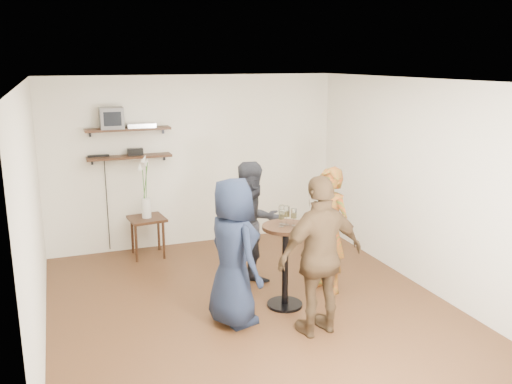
% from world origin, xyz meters
% --- Properties ---
extents(room, '(4.58, 5.08, 2.68)m').
position_xyz_m(room, '(0.00, 0.00, 1.30)').
color(room, '#3F2614').
rests_on(room, ground).
extents(shelf_upper, '(1.20, 0.25, 0.04)m').
position_xyz_m(shelf_upper, '(-1.00, 2.38, 1.85)').
color(shelf_upper, black).
rests_on(shelf_upper, room).
extents(shelf_lower, '(1.20, 0.25, 0.04)m').
position_xyz_m(shelf_lower, '(-1.00, 2.38, 1.45)').
color(shelf_lower, black).
rests_on(shelf_lower, room).
extents(crt_monitor, '(0.32, 0.30, 0.30)m').
position_xyz_m(crt_monitor, '(-1.22, 2.38, 2.02)').
color(crt_monitor, '#59595B').
rests_on(crt_monitor, shelf_upper).
extents(dvd_deck, '(0.40, 0.24, 0.06)m').
position_xyz_m(dvd_deck, '(-0.81, 2.38, 1.90)').
color(dvd_deck, silver).
rests_on(dvd_deck, shelf_upper).
extents(radio, '(0.22, 0.10, 0.10)m').
position_xyz_m(radio, '(-0.92, 2.38, 1.52)').
color(radio, black).
rests_on(radio, shelf_lower).
extents(power_strip, '(0.30, 0.05, 0.03)m').
position_xyz_m(power_strip, '(-1.43, 2.42, 1.48)').
color(power_strip, black).
rests_on(power_strip, shelf_lower).
extents(side_table, '(0.54, 0.54, 0.59)m').
position_xyz_m(side_table, '(-0.83, 2.13, 0.49)').
color(side_table, black).
rests_on(side_table, room).
extents(vase_lilies, '(0.19, 0.19, 0.94)m').
position_xyz_m(vase_lilies, '(-0.84, 2.13, 0.88)').
color(vase_lilies, white).
rests_on(vase_lilies, side_table).
extents(drinks_table, '(0.54, 0.54, 0.99)m').
position_xyz_m(drinks_table, '(0.39, -0.11, 0.63)').
color(drinks_table, black).
rests_on(drinks_table, room).
extents(wine_glass_fl, '(0.07, 0.07, 0.20)m').
position_xyz_m(wine_glass_fl, '(0.32, -0.14, 1.12)').
color(wine_glass_fl, silver).
rests_on(wine_glass_fl, drinks_table).
extents(wine_glass_fr, '(0.07, 0.07, 0.20)m').
position_xyz_m(wine_glass_fr, '(0.46, -0.15, 1.12)').
color(wine_glass_fr, silver).
rests_on(wine_glass_fr, drinks_table).
extents(wine_glass_bl, '(0.07, 0.07, 0.22)m').
position_xyz_m(wine_glass_bl, '(0.36, -0.05, 1.14)').
color(wine_glass_bl, silver).
rests_on(wine_glass_bl, drinks_table).
extents(wine_glass_br, '(0.07, 0.07, 0.22)m').
position_xyz_m(wine_glass_br, '(0.40, -0.10, 1.14)').
color(wine_glass_br, silver).
rests_on(wine_glass_br, drinks_table).
extents(person_plaid, '(0.53, 0.66, 1.57)m').
position_xyz_m(person_plaid, '(1.06, 0.11, 0.78)').
color(person_plaid, red).
rests_on(person_plaid, room).
extents(person_dark, '(0.89, 0.75, 1.61)m').
position_xyz_m(person_dark, '(0.24, 0.58, 0.80)').
color(person_dark, black).
rests_on(person_dark, room).
extents(person_navy, '(0.69, 0.90, 1.62)m').
position_xyz_m(person_navy, '(-0.30, -0.28, 0.81)').
color(person_navy, '#151D31').
rests_on(person_navy, room).
extents(person_brown, '(1.04, 0.54, 1.70)m').
position_xyz_m(person_brown, '(0.48, -0.81, 0.85)').
color(person_brown, '#47321E').
rests_on(person_brown, room).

